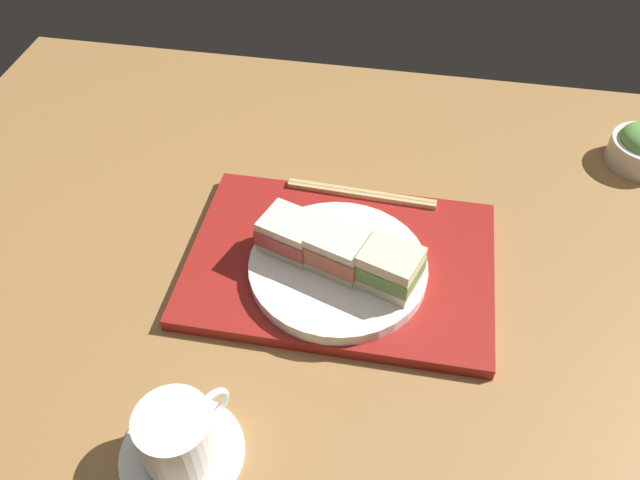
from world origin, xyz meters
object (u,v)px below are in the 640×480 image
Objects in this scene: sandwich_near at (390,268)px; chopsticks_pair at (361,194)px; sandwich_plate at (338,268)px; sandwich_far at (290,233)px; coffee_cup at (178,438)px; sandwich_middle at (339,250)px.

sandwich_near is 18.02cm from chopsticks_pair.
chopsticks_pair is (-1.02, -14.76, -0.49)cm from sandwich_plate.
chopsticks_pair is at bearing -93.94° from sandwich_plate.
sandwich_plate is 7.61cm from sandwich_near.
chopsticks_pair is at bearing -120.31° from sandwich_far.
sandwich_plate is 1.06× the size of chopsticks_pair.
sandwich_near reaches higher than coffee_cup.
coffee_cup is (5.63, 27.75, -2.42)cm from sandwich_far.
sandwich_middle is 6.76cm from sandwich_far.
sandwich_middle is (6.47, -1.95, -0.21)cm from sandwich_near.
sandwich_middle is (0.00, 0.00, 3.29)cm from sandwich_plate.
sandwich_plate is 3.29cm from sandwich_middle.
coffee_cup reaches higher than chopsticks_pair.
chopsticks_pair is (5.46, -16.70, -3.98)cm from sandwich_near.
sandwich_far is (6.47, -1.95, 3.15)cm from sandwich_plate.
sandwich_plate is 14.80cm from chopsticks_pair.
sandwich_far is at bearing 59.69° from chopsticks_pair.
sandwich_far is at bearing -16.72° from sandwich_near.
sandwich_plate is 7.46cm from sandwich_far.
sandwich_near is at bearing 163.28° from sandwich_plate.
sandwich_near is 6.76cm from sandwich_middle.
sandwich_middle is 15.27cm from chopsticks_pair.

